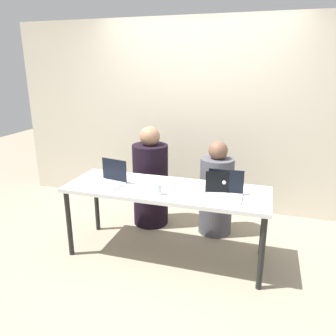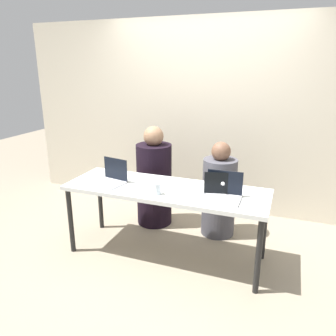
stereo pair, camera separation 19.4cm
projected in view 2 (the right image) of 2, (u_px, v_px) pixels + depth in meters
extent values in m
plane|color=gray|center=(166.00, 254.00, 3.38)|extent=(12.00, 12.00, 0.00)
cube|color=beige|center=(204.00, 117.00, 4.23)|extent=(5.10, 0.10, 2.44)
cube|color=silver|center=(166.00, 190.00, 3.16)|extent=(1.96, 0.66, 0.04)
cylinder|color=black|center=(71.00, 221.00, 3.34)|extent=(0.05, 0.05, 0.69)
cylinder|color=black|center=(258.00, 257.00, 2.71)|extent=(0.05, 0.05, 0.69)
cylinder|color=black|center=(100.00, 200.00, 3.84)|extent=(0.05, 0.05, 0.69)
cylinder|color=black|center=(264.00, 227.00, 3.21)|extent=(0.05, 0.05, 0.69)
cylinder|color=black|center=(154.00, 184.00, 3.93)|extent=(0.47, 0.47, 0.98)
sphere|color=#997051|center=(154.00, 136.00, 3.76)|extent=(0.23, 0.23, 0.23)
cylinder|color=#4A4951|center=(219.00, 197.00, 3.68)|extent=(0.45, 0.45, 0.89)
sphere|color=brown|center=(221.00, 151.00, 3.52)|extent=(0.21, 0.21, 0.21)
cube|color=silver|center=(222.00, 190.00, 3.07)|extent=(0.38, 0.29, 0.02)
cube|color=black|center=(223.00, 183.00, 2.93)|extent=(0.33, 0.09, 0.20)
sphere|color=white|center=(223.00, 184.00, 2.92)|extent=(0.04, 0.04, 0.04)
cube|color=silver|center=(108.00, 183.00, 3.24)|extent=(0.33, 0.29, 0.02)
cube|color=black|center=(116.00, 169.00, 3.31)|extent=(0.29, 0.07, 0.22)
sphere|color=white|center=(117.00, 168.00, 3.32)|extent=(0.04, 0.04, 0.04)
cube|color=silver|center=(222.00, 199.00, 2.86)|extent=(0.32, 0.24, 0.02)
cube|color=black|center=(225.00, 182.00, 2.94)|extent=(0.32, 0.01, 0.22)
sphere|color=white|center=(225.00, 182.00, 2.95)|extent=(0.04, 0.04, 0.04)
cylinder|color=silver|center=(157.00, 189.00, 2.98)|extent=(0.07, 0.07, 0.10)
cylinder|color=silver|center=(157.00, 191.00, 2.99)|extent=(0.06, 0.06, 0.06)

